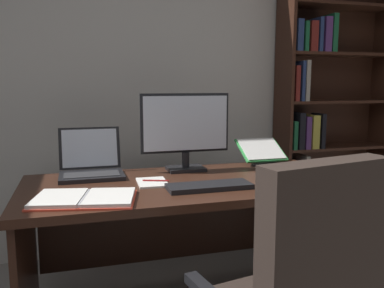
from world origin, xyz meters
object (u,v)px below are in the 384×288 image
object	(u,v)px
computer_mouse	(265,181)
reading_stand_with_book	(262,152)
monitor	(185,131)
notepad	(152,182)
open_binder	(84,198)
pen	(156,180)
laptop	(91,166)
desk	(185,211)
bookshelf	(322,102)
keyboard	(209,186)

from	to	relation	value
computer_mouse	reading_stand_with_book	bearing A→B (deg)	65.38
monitor	notepad	xyz separation A→B (m)	(-0.25, -0.27, -0.23)
open_binder	pen	bearing A→B (deg)	44.70
laptop	open_binder	bearing A→B (deg)	-95.57
monitor	laptop	size ratio (longest dim) A/B	1.54
desk	computer_mouse	xyz separation A→B (m)	(0.36, -0.25, 0.21)
desk	reading_stand_with_book	bearing A→B (deg)	23.89
computer_mouse	reading_stand_with_book	world-z (taller)	reading_stand_with_book
bookshelf	laptop	xyz separation A→B (m)	(-1.79, -0.47, -0.32)
computer_mouse	notepad	distance (m)	0.58
desk	open_binder	world-z (taller)	open_binder
open_binder	desk	bearing A→B (deg)	41.32
monitor	pen	distance (m)	0.42
laptop	keyboard	distance (m)	0.72
keyboard	pen	xyz separation A→B (m)	(-0.23, 0.18, 0.00)
monitor	reading_stand_with_book	world-z (taller)	monitor
laptop	computer_mouse	bearing A→B (deg)	-28.31
bookshelf	notepad	world-z (taller)	bookshelf
monitor	reading_stand_with_book	bearing A→B (deg)	6.91
bookshelf	open_binder	xyz separation A→B (m)	(-1.84, -0.98, -0.36)
desk	monitor	bearing A→B (deg)	74.19
bookshelf	desk	bearing A→B (deg)	-152.56
laptop	pen	size ratio (longest dim) A/B	2.48
open_binder	pen	size ratio (longest dim) A/B	3.51
monitor	notepad	size ratio (longest dim) A/B	2.55
computer_mouse	reading_stand_with_book	size ratio (longest dim) A/B	0.36
keyboard	computer_mouse	world-z (taller)	computer_mouse
laptop	keyboard	size ratio (longest dim) A/B	0.83
bookshelf	reading_stand_with_book	xyz separation A→B (m)	(-0.71, -0.41, -0.30)
laptop	computer_mouse	distance (m)	0.96
desk	reading_stand_with_book	size ratio (longest dim) A/B	6.03
laptop	pen	distance (m)	0.42
reading_stand_with_book	pen	size ratio (longest dim) A/B	2.04
keyboard	computer_mouse	size ratio (longest dim) A/B	4.04
keyboard	computer_mouse	xyz separation A→B (m)	(0.30, 0.00, 0.01)
monitor	pen	xyz separation A→B (m)	(-0.23, -0.27, -0.22)
desk	laptop	world-z (taller)	laptop
open_binder	reading_stand_with_book	bearing A→B (deg)	38.67
bookshelf	open_binder	size ratio (longest dim) A/B	4.47
monitor	reading_stand_with_book	size ratio (longest dim) A/B	1.87
pen	notepad	bearing A→B (deg)	180.00
bookshelf	open_binder	distance (m)	2.12
notepad	open_binder	bearing A→B (deg)	-146.05
laptop	reading_stand_with_book	size ratio (longest dim) A/B	1.21
keyboard	laptop	bearing A→B (deg)	140.20
desk	computer_mouse	distance (m)	0.48
computer_mouse	open_binder	distance (m)	0.90
laptop	reading_stand_with_book	xyz separation A→B (m)	(1.08, 0.06, 0.02)
pen	laptop	bearing A→B (deg)	139.11
monitor	desk	bearing A→B (deg)	-105.81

